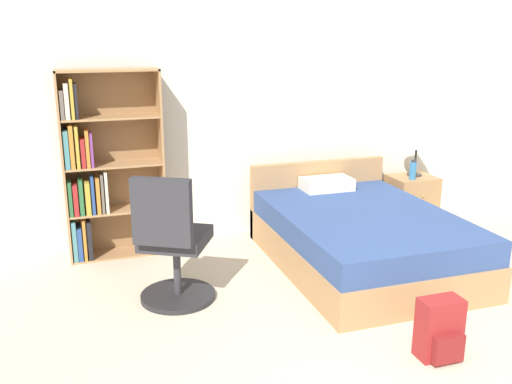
{
  "coord_description": "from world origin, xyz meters",
  "views": [
    {
      "loc": [
        -1.98,
        -2.27,
        2.06
      ],
      "look_at": [
        -0.58,
        1.98,
        0.79
      ],
      "focal_mm": 40.0,
      "sensor_mm": 36.0,
      "label": 1
    }
  ],
  "objects_px": {
    "bookshelf": "(100,170)",
    "backpack_red": "(440,330)",
    "office_chair": "(172,247)",
    "water_bottle": "(413,170)",
    "nightstand": "(411,200)",
    "bed": "(359,236)",
    "table_lamp": "(417,141)"
  },
  "relations": [
    {
      "from": "bookshelf",
      "to": "backpack_red",
      "type": "relative_size",
      "value": 4.27
    },
    {
      "from": "office_chair",
      "to": "water_bottle",
      "type": "distance_m",
      "value": 2.92
    },
    {
      "from": "nightstand",
      "to": "backpack_red",
      "type": "bearing_deg",
      "value": -118.98
    },
    {
      "from": "water_bottle",
      "to": "backpack_red",
      "type": "distance_m",
      "value": 2.64
    },
    {
      "from": "office_chair",
      "to": "water_bottle",
      "type": "height_order",
      "value": "office_chair"
    },
    {
      "from": "bed",
      "to": "office_chair",
      "type": "xyz_separation_m",
      "value": [
        -1.75,
        -0.26,
        0.21
      ]
    },
    {
      "from": "table_lamp",
      "to": "water_bottle",
      "type": "bearing_deg",
      "value": -130.1
    },
    {
      "from": "bed",
      "to": "table_lamp",
      "type": "height_order",
      "value": "table_lamp"
    },
    {
      "from": "bookshelf",
      "to": "water_bottle",
      "type": "relative_size",
      "value": 8.3
    },
    {
      "from": "office_chair",
      "to": "backpack_red",
      "type": "relative_size",
      "value": 2.6
    },
    {
      "from": "water_bottle",
      "to": "backpack_red",
      "type": "bearing_deg",
      "value": -118.58
    },
    {
      "from": "nightstand",
      "to": "backpack_red",
      "type": "distance_m",
      "value": 2.73
    },
    {
      "from": "bed",
      "to": "nightstand",
      "type": "relative_size",
      "value": 3.82
    },
    {
      "from": "bed",
      "to": "table_lamp",
      "type": "bearing_deg",
      "value": 37.68
    },
    {
      "from": "bookshelf",
      "to": "office_chair",
      "type": "distance_m",
      "value": 1.31
    },
    {
      "from": "bed",
      "to": "office_chair",
      "type": "distance_m",
      "value": 1.78
    },
    {
      "from": "office_chair",
      "to": "table_lamp",
      "type": "height_order",
      "value": "office_chair"
    },
    {
      "from": "water_bottle",
      "to": "backpack_red",
      "type": "xyz_separation_m",
      "value": [
        -1.24,
        -2.29,
        -0.45
      ]
    },
    {
      "from": "nightstand",
      "to": "backpack_red",
      "type": "relative_size",
      "value": 1.32
    },
    {
      "from": "bookshelf",
      "to": "water_bottle",
      "type": "height_order",
      "value": "bookshelf"
    },
    {
      "from": "bed",
      "to": "nightstand",
      "type": "bearing_deg",
      "value": 37.42
    },
    {
      "from": "table_lamp",
      "to": "bookshelf",
      "type": "bearing_deg",
      "value": 178.97
    },
    {
      "from": "table_lamp",
      "to": "nightstand",
      "type": "bearing_deg",
      "value": -136.1
    },
    {
      "from": "nightstand",
      "to": "office_chair",
      "type": "bearing_deg",
      "value": -158.99
    },
    {
      "from": "office_chair",
      "to": "table_lamp",
      "type": "relative_size",
      "value": 2.17
    },
    {
      "from": "water_bottle",
      "to": "backpack_red",
      "type": "height_order",
      "value": "water_bottle"
    },
    {
      "from": "bookshelf",
      "to": "backpack_red",
      "type": "distance_m",
      "value": 3.22
    },
    {
      "from": "office_chair",
      "to": "nightstand",
      "type": "xyz_separation_m",
      "value": [
        2.82,
        1.08,
        -0.2
      ]
    },
    {
      "from": "backpack_red",
      "to": "bed",
      "type": "bearing_deg",
      "value": 81.09
    },
    {
      "from": "bookshelf",
      "to": "bed",
      "type": "xyz_separation_m",
      "value": [
        2.19,
        -0.92,
        -0.57
      ]
    },
    {
      "from": "bed",
      "to": "water_bottle",
      "type": "height_order",
      "value": "bed"
    },
    {
      "from": "bookshelf",
      "to": "nightstand",
      "type": "distance_m",
      "value": 3.31
    }
  ]
}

